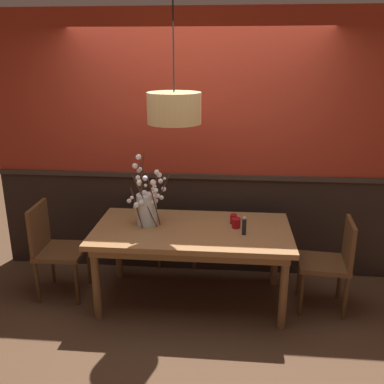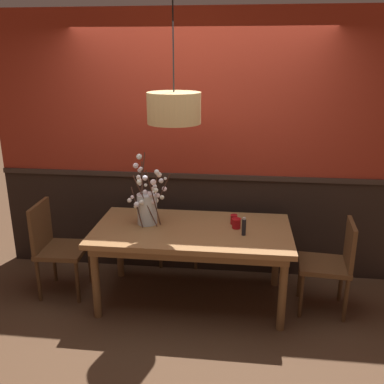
# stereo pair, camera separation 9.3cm
# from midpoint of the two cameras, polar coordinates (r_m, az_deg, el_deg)

# --- Properties ---
(ground_plane) EXTENTS (24.00, 24.00, 0.00)m
(ground_plane) POSITION_cam_midpoint_polar(r_m,az_deg,el_deg) (4.25, -0.64, -14.09)
(ground_plane) COLOR #4C3321
(back_wall) EXTENTS (4.23, 0.14, 2.68)m
(back_wall) POSITION_cam_midpoint_polar(r_m,az_deg,el_deg) (4.38, 0.20, 5.76)
(back_wall) COLOR black
(back_wall) RESTS_ON ground
(dining_table) EXTENTS (1.79, 0.93, 0.74)m
(dining_table) POSITION_cam_midpoint_polar(r_m,az_deg,el_deg) (3.95, -0.68, -5.98)
(dining_table) COLOR olive
(dining_table) RESTS_ON ground
(chair_far_side_left) EXTENTS (0.47, 0.44, 0.89)m
(chair_far_side_left) POSITION_cam_midpoint_polar(r_m,az_deg,el_deg) (4.82, -2.41, -3.40)
(chair_far_side_left) COLOR brown
(chair_far_side_left) RESTS_ON ground
(chair_head_west_end) EXTENTS (0.45, 0.46, 0.92)m
(chair_head_west_end) POSITION_cam_midpoint_polar(r_m,az_deg,el_deg) (4.34, -18.60, -6.72)
(chair_head_west_end) COLOR brown
(chair_head_west_end) RESTS_ON ground
(chair_head_east_end) EXTENTS (0.47, 0.45, 0.87)m
(chair_head_east_end) POSITION_cam_midpoint_polar(r_m,az_deg,el_deg) (4.08, 17.54, -8.58)
(chair_head_east_end) COLOR brown
(chair_head_east_end) RESTS_ON ground
(chair_far_side_right) EXTENTS (0.46, 0.43, 0.94)m
(chair_far_side_right) POSITION_cam_midpoint_polar(r_m,az_deg,el_deg) (4.82, 3.97, -3.21)
(chair_far_side_right) COLOR brown
(chair_far_side_right) RESTS_ON ground
(vase_with_blossoms) EXTENTS (0.39, 0.39, 0.67)m
(vase_with_blossoms) POSITION_cam_midpoint_polar(r_m,az_deg,el_deg) (3.97, -6.70, -1.85)
(vase_with_blossoms) COLOR silver
(vase_with_blossoms) RESTS_ON dining_table
(candle_holder_nearer_center) EXTENTS (0.08, 0.08, 0.09)m
(candle_holder_nearer_center) POSITION_cam_midpoint_polar(r_m,az_deg,el_deg) (3.92, 5.24, -4.12)
(candle_holder_nearer_center) COLOR #9E0F14
(candle_holder_nearer_center) RESTS_ON dining_table
(candle_holder_nearer_edge) EXTENTS (0.07, 0.07, 0.09)m
(candle_holder_nearer_edge) POSITION_cam_midpoint_polar(r_m,az_deg,el_deg) (4.02, 4.89, -3.60)
(candle_holder_nearer_edge) COLOR #9E0F14
(candle_holder_nearer_edge) RESTS_ON dining_table
(condiment_bottle) EXTENTS (0.04, 0.04, 0.17)m
(condiment_bottle) POSITION_cam_midpoint_polar(r_m,az_deg,el_deg) (3.78, 6.26, -4.56)
(condiment_bottle) COLOR black
(condiment_bottle) RESTS_ON dining_table
(pendant_lamp) EXTENTS (0.45, 0.45, 0.97)m
(pendant_lamp) POSITION_cam_midpoint_polar(r_m,az_deg,el_deg) (3.59, -3.15, 11.10)
(pendant_lamp) COLOR tan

